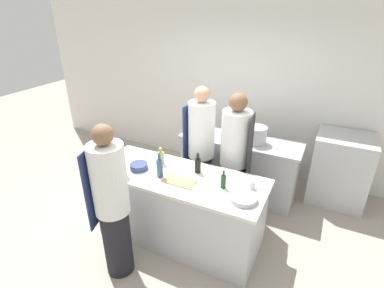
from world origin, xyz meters
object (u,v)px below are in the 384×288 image
object	(u,v)px
oven_range	(340,169)
bottle_cooking_oil	(123,165)
chef_at_stove	(235,159)
bowl_prep_small	(244,198)
chef_at_prep_near	(112,205)
chef_at_pass_far	(201,150)
cup	(252,185)
bottle_wine	(161,157)
stockpot	(256,135)
bowl_mixing_large	(139,166)
bottle_vinegar	(160,167)
bottle_olive_oil	(223,181)
bottle_sauce	(198,165)

from	to	relation	value
oven_range	bottle_cooking_oil	world-z (taller)	bottle_cooking_oil
chef_at_stove	bottle_cooking_oil	bearing A→B (deg)	-51.47
oven_range	bowl_prep_small	size ratio (longest dim) A/B	3.80
chef_at_prep_near	chef_at_pass_far	xyz separation A→B (m)	(0.31, 1.46, 0.02)
bowl_prep_small	cup	world-z (taller)	cup
chef_at_pass_far	bottle_cooking_oil	distance (m)	1.13
bottle_wine	stockpot	world-z (taller)	stockpot
oven_range	chef_at_pass_far	xyz separation A→B (m)	(-1.75, -1.01, 0.37)
bottle_cooking_oil	bowl_mixing_large	bearing A→B (deg)	66.95
bottle_vinegar	bowl_prep_small	xyz separation A→B (m)	(0.99, -0.02, -0.09)
bottle_olive_oil	bottle_wine	world-z (taller)	bottle_wine
bowl_mixing_large	bottle_vinegar	bearing A→B (deg)	-6.08
chef_at_pass_far	bottle_cooking_oil	world-z (taller)	chef_at_pass_far
bowl_mixing_large	cup	bearing A→B (deg)	8.49
chef_at_pass_far	bottle_sauce	world-z (taller)	chef_at_pass_far
bottle_cooking_oil	bottle_sauce	size ratio (longest dim) A/B	1.28
bottle_sauce	stockpot	bearing A→B (deg)	70.11
bowl_prep_small	bottle_vinegar	bearing A→B (deg)	178.77
bowl_mixing_large	chef_at_stove	bearing A→B (deg)	41.35
bowl_mixing_large	bottle_cooking_oil	bearing A→B (deg)	-113.05
bottle_vinegar	stockpot	bearing A→B (deg)	61.64
bowl_prep_small	bowl_mixing_large	bearing A→B (deg)	177.59
bottle_vinegar	chef_at_prep_near	bearing A→B (deg)	-106.36
chef_at_prep_near	bottle_olive_oil	distance (m)	1.17
bottle_olive_oil	bowl_prep_small	bearing A→B (deg)	-25.89
chef_at_stove	chef_at_pass_far	xyz separation A→B (m)	(-0.48, 0.00, 0.02)
stockpot	bottle_vinegar	bearing A→B (deg)	-118.36
chef_at_stove	bottle_olive_oil	world-z (taller)	chef_at_stove
stockpot	bowl_prep_small	bearing A→B (deg)	-79.59
chef_at_prep_near	bottle_sauce	distance (m)	1.05
chef_at_prep_near	stockpot	world-z (taller)	chef_at_prep_near
bottle_olive_oil	bottle_wine	size ratio (longest dim) A/B	0.96
oven_range	bottle_olive_oil	xyz separation A→B (m)	(-1.16, -1.74, 0.47)
bottle_vinegar	cup	size ratio (longest dim) A/B	3.45
bottle_vinegar	bowl_mixing_large	xyz separation A→B (m)	(-0.31, 0.03, -0.08)
cup	stockpot	world-z (taller)	stockpot
bowl_mixing_large	bowl_prep_small	xyz separation A→B (m)	(1.30, -0.05, -0.01)
chef_at_stove	stockpot	size ratio (longest dim) A/B	6.09
bottle_vinegar	stockpot	xyz separation A→B (m)	(0.74, 1.36, 0.00)
chef_at_stove	bowl_prep_small	xyz separation A→B (m)	(0.39, -0.86, 0.06)
chef_at_prep_near	cup	bearing A→B (deg)	-70.11
bottle_sauce	cup	size ratio (longest dim) A/B	2.81
bottle_vinegar	bottle_cooking_oil	world-z (taller)	bottle_cooking_oil
chef_at_prep_near	bottle_sauce	size ratio (longest dim) A/B	7.15
chef_at_pass_far	bottle_olive_oil	bearing A→B (deg)	-133.96
bottle_olive_oil	bowl_mixing_large	xyz separation A→B (m)	(-1.04, -0.08, -0.05)
bowl_mixing_large	cup	world-z (taller)	cup
bowl_prep_small	stockpot	size ratio (longest dim) A/B	0.95
chef_at_prep_near	bottle_vinegar	world-z (taller)	chef_at_prep_near
bowl_mixing_large	cup	distance (m)	1.33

